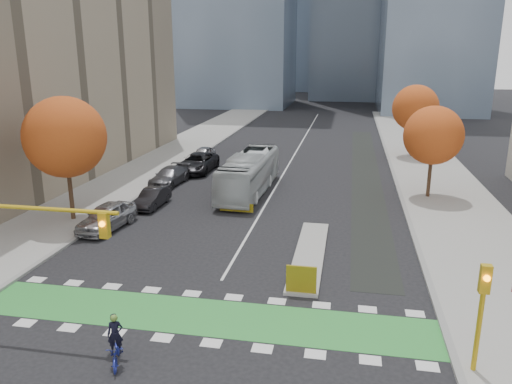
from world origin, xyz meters
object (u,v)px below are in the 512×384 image
at_px(bus, 249,173).
at_px(parked_car_e, 203,154).
at_px(tree_west, 65,137).
at_px(parked_car_d, 197,163).
at_px(parked_car_c, 169,176).
at_px(hazard_board, 301,279).
at_px(tree_east_near, 433,135).
at_px(parked_car_a, 107,216).
at_px(traffic_signal_east, 482,303).
at_px(tree_east_far, 416,108).
at_px(parked_car_b, 152,198).
at_px(cyclist, 116,348).

relative_size(bus, parked_car_e, 2.76).
xyz_separation_m(tree_west, parked_car_d, (3.95, 15.19, -4.76)).
height_order(tree_west, bus, tree_west).
xyz_separation_m(parked_car_c, parked_car_e, (0.00, 10.00, -0.02)).
distance_m(bus, parked_car_c, 7.32).
distance_m(hazard_board, bus, 17.78).
relative_size(tree_west, bus, 0.72).
bearing_deg(bus, hazard_board, -68.77).
xyz_separation_m(hazard_board, tree_east_near, (8.00, 17.80, 4.06)).
bearing_deg(parked_car_c, bus, -4.11).
bearing_deg(parked_car_a, tree_east_near, 34.36).
bearing_deg(hazard_board, tree_east_near, 65.80).
bearing_deg(parked_car_e, bus, -52.40).
bearing_deg(traffic_signal_east, bus, 119.85).
bearing_deg(tree_east_far, bus, -130.09).
relative_size(tree_east_near, parked_car_c, 1.41).
xyz_separation_m(bus, parked_car_b, (-6.16, -5.05, -0.92)).
relative_size(tree_east_far, parked_car_b, 1.90).
height_order(tree_east_far, parked_car_a, tree_east_far).
relative_size(traffic_signal_east, bus, 0.36).
bearing_deg(bus, parked_car_a, -123.43).
height_order(tree_west, parked_car_b, tree_west).
bearing_deg(parked_car_b, tree_east_far, 48.57).
bearing_deg(parked_car_c, tree_east_near, 5.00).
distance_m(parked_car_b, parked_car_d, 11.27).
bearing_deg(parked_car_d, tree_east_near, -13.34).
distance_m(tree_east_far, parked_car_b, 30.47).
height_order(tree_west, parked_car_e, tree_west).
relative_size(hazard_board, parked_car_e, 0.34).
bearing_deg(tree_east_far, parked_car_a, -128.45).
height_order(tree_east_far, bus, tree_east_far).
xyz_separation_m(tree_east_far, cyclist, (-14.47, -40.30, -4.58)).
distance_m(bus, parked_car_a, 12.37).
xyz_separation_m(traffic_signal_east, parked_car_e, (-19.50, 32.70, -2.03)).
xyz_separation_m(parked_car_a, parked_car_d, (0.95, 16.27, 0.03)).
relative_size(traffic_signal_east, cyclist, 2.08).
bearing_deg(parked_car_c, tree_west, -100.88).
distance_m(tree_east_far, parked_car_e, 22.73).
bearing_deg(parked_car_d, parked_car_e, 101.90).
bearing_deg(parked_car_d, traffic_signal_east, -55.01).
relative_size(tree_west, parked_car_e, 1.99).
xyz_separation_m(hazard_board, parked_car_d, (-12.05, 22.99, 0.05)).
bearing_deg(hazard_board, parked_car_c, 125.85).
relative_size(parked_car_c, parked_car_d, 0.82).
relative_size(traffic_signal_east, parked_car_c, 0.82).
bearing_deg(traffic_signal_east, parked_car_d, 123.81).
relative_size(tree_west, tree_east_far, 1.08).
xyz_separation_m(tree_east_near, parked_car_d, (-20.05, 5.19, -4.01)).
bearing_deg(tree_west, parked_car_b, 44.38).
distance_m(parked_car_a, parked_car_d, 16.30).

